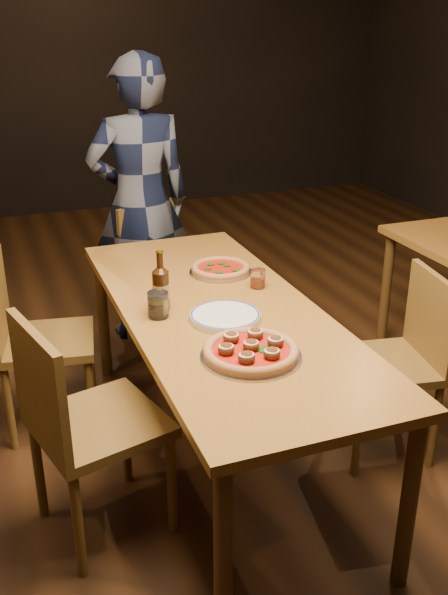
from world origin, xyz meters
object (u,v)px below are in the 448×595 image
object	(u,v)px
chair_end	(168,275)
pizza_margherita	(220,269)
chair_main_nw	(99,422)
chair_main_e	(385,363)
chair_main_sw	(47,340)
table_main	(220,324)
pizza_meatball	(251,351)
beer_bottle	(161,289)
amber_glass	(258,278)
water_glass	(158,305)
plate_stack	(225,317)
diner	(140,202)

from	to	relation	value
chair_end	pizza_margherita	size ratio (longest dim) A/B	2.95
chair_main_nw	chair_main_e	world-z (taller)	chair_main_nw
chair_main_sw	table_main	bearing A→B (deg)	-118.59
chair_main_e	pizza_meatball	size ratio (longest dim) A/B	2.43
chair_main_nw	chair_end	distance (m)	1.65
pizza_meatball	pizza_margherita	bearing A→B (deg)	76.87
beer_bottle	amber_glass	bearing A→B (deg)	9.93
chair_main_nw	water_glass	size ratio (longest dim) A/B	8.93
pizza_margherita	beer_bottle	world-z (taller)	beer_bottle
chair_end	plate_stack	size ratio (longest dim) A/B	3.12
plate_stack	diner	bearing A→B (deg)	88.77
chair_main_sw	chair_end	distance (m)	1.05
chair_main_nw	chair_main_e	distance (m)	1.31
beer_bottle	diner	bearing A→B (deg)	79.53
table_main	pizza_meatball	bearing A→B (deg)	-95.82
chair_main_nw	beer_bottle	world-z (taller)	beer_bottle
diner	amber_glass	bearing A→B (deg)	100.41
chair_main_nw	chair_main_e	xyz separation A→B (m)	(1.30, 0.06, -0.03)
chair_main_sw	amber_glass	distance (m)	1.05
table_main	chair_main_e	world-z (taller)	chair_main_e
pizza_margherita	plate_stack	size ratio (longest dim) A/B	1.06
chair_main_e	pizza_margherita	size ratio (longest dim) A/B	3.00
water_glass	beer_bottle	bearing A→B (deg)	64.14
plate_stack	chair_main_nw	bearing A→B (deg)	-165.49
beer_bottle	amber_glass	world-z (taller)	beer_bottle
chair_main_nw	plate_stack	bearing A→B (deg)	-89.75
diner	pizza_meatball	bearing A→B (deg)	88.03
pizza_meatball	diner	xyz separation A→B (m)	(0.06, 1.85, 0.09)
pizza_meatball	amber_glass	xyz separation A→B (m)	(0.29, 0.61, 0.02)
pizza_margherita	chair_main_sw	bearing A→B (deg)	170.01
pizza_meatball	water_glass	bearing A→B (deg)	115.76
table_main	chair_main_nw	distance (m)	0.67
chair_main_e	chair_main_sw	bearing A→B (deg)	-108.14
pizza_meatball	plate_stack	world-z (taller)	pizza_meatball
plate_stack	amber_glass	bearing A→B (deg)	46.39
water_glass	diner	size ratio (longest dim) A/B	0.06
pizza_meatball	chair_main_nw	bearing A→B (deg)	161.24
chair_end	diner	world-z (taller)	diner
table_main	pizza_meatball	distance (m)	0.46
beer_bottle	diner	distance (m)	1.35
beer_bottle	plate_stack	bearing A→B (deg)	-42.58
chair_main_e	beer_bottle	size ratio (longest dim) A/B	3.56
chair_main_sw	chair_main_e	world-z (taller)	chair_main_sw
chair_main_e	amber_glass	distance (m)	0.69
table_main	plate_stack	bearing A→B (deg)	-100.09
chair_main_sw	pizza_meatball	bearing A→B (deg)	-137.30
chair_main_sw	diner	xyz separation A→B (m)	(0.69, 0.86, 0.40)
chair_end	water_glass	xyz separation A→B (m)	(-0.38, -1.21, 0.36)
pizza_margherita	pizza_meatball	bearing A→B (deg)	-103.13
pizza_meatball	beer_bottle	xyz separation A→B (m)	(-0.19, 0.52, 0.07)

